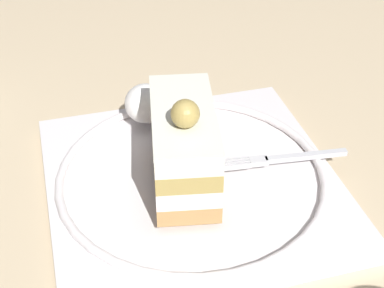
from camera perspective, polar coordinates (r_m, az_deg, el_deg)
ground_plane at (r=0.52m, az=0.42°, el=-3.71°), size 2.40×2.40×0.00m
dessert_plate at (r=0.51m, az=0.00°, el=-3.58°), size 0.28×0.28×0.02m
cake_slice at (r=0.47m, az=-0.82°, el=-0.09°), size 0.13×0.09×0.09m
whipped_cream_dollop at (r=0.56m, az=-4.62°, el=4.04°), size 0.04×0.04×0.04m
fork at (r=0.52m, az=8.50°, el=-1.48°), size 0.04×0.12×0.00m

